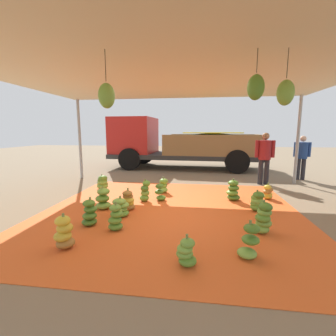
{
  "coord_description": "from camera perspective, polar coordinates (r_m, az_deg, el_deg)",
  "views": [
    {
      "loc": [
        0.59,
        -4.88,
        1.74
      ],
      "look_at": [
        -0.2,
        1.08,
        0.79
      ],
      "focal_mm": 24.92,
      "sensor_mm": 36.0,
      "label": 1
    }
  ],
  "objects": [
    {
      "name": "ground_plane",
      "position": [
        8.09,
        3.22,
        -3.48
      ],
      "size": [
        40.0,
        40.0,
        0.0
      ],
      "primitive_type": "plane",
      "color": "#7F6B51"
    },
    {
      "name": "banana_bunch_6",
      "position": [
        5.32,
        -9.67,
        -7.85
      ],
      "size": [
        0.39,
        0.39,
        0.49
      ],
      "color": "#996628",
      "rests_on": "tarp_orange"
    },
    {
      "name": "banana_bunch_10",
      "position": [
        4.31,
        -12.7,
        -11.85
      ],
      "size": [
        0.34,
        0.35,
        0.51
      ],
      "color": "#518428",
      "rests_on": "tarp_orange"
    },
    {
      "name": "banana_bunch_8",
      "position": [
        5.87,
        -5.64,
        -5.73
      ],
      "size": [
        0.35,
        0.36,
        0.57
      ],
      "color": "#60932D",
      "rests_on": "tarp_orange"
    },
    {
      "name": "banana_bunch_11",
      "position": [
        7.34,
        -15.73,
        -3.44
      ],
      "size": [
        0.44,
        0.44,
        0.45
      ],
      "color": "#75A83D",
      "rests_on": "tarp_orange"
    },
    {
      "name": "cargo_truck_main",
      "position": [
        11.21,
        2.22,
        6.1
      ],
      "size": [
        7.0,
        2.83,
        2.4
      ],
      "color": "#2D2D2D",
      "rests_on": "ground"
    },
    {
      "name": "banana_bunch_15",
      "position": [
        3.56,
        19.29,
        -16.71
      ],
      "size": [
        0.38,
        0.37,
        0.53
      ],
      "color": "#75A83D",
      "rests_on": "tarp_orange"
    },
    {
      "name": "banana_bunch_7",
      "position": [
        5.92,
        -1.99,
        -6.06
      ],
      "size": [
        0.36,
        0.31,
        0.49
      ],
      "color": "#518428",
      "rests_on": "tarp_orange"
    },
    {
      "name": "worker_0",
      "position": [
        9.64,
        29.92,
        2.92
      ],
      "size": [
        0.58,
        0.36,
        1.59
      ],
      "color": "#26262D",
      "rests_on": "ground"
    },
    {
      "name": "tarp_orange",
      "position": [
        5.21,
        0.64,
        -10.47
      ],
      "size": [
        5.54,
        5.42,
        0.01
      ],
      "primitive_type": "cube",
      "color": "#E05B23",
      "rests_on": "ground"
    },
    {
      "name": "banana_bunch_13",
      "position": [
        4.64,
        -18.62,
        -10.48
      ],
      "size": [
        0.36,
        0.38,
        0.53
      ],
      "color": "#477523",
      "rests_on": "tarp_orange"
    },
    {
      "name": "banana_bunch_1",
      "position": [
        6.16,
        15.64,
        -5.42
      ],
      "size": [
        0.42,
        0.4,
        0.56
      ],
      "color": "#477523",
      "rests_on": "tarp_orange"
    },
    {
      "name": "banana_bunch_5",
      "position": [
        5.52,
        21.02,
        -7.67
      ],
      "size": [
        0.38,
        0.38,
        0.48
      ],
      "color": "#518428",
      "rests_on": "tarp_orange"
    },
    {
      "name": "banana_bunch_0",
      "position": [
        5.47,
        -15.6,
        -7.4
      ],
      "size": [
        0.45,
        0.45,
        0.52
      ],
      "color": "#75A83D",
      "rests_on": "tarp_orange"
    },
    {
      "name": "banana_bunch_3",
      "position": [
        6.67,
        -1.24,
        -4.4
      ],
      "size": [
        0.34,
        0.39,
        0.45
      ],
      "color": "#75A83D",
      "rests_on": "tarp_orange"
    },
    {
      "name": "banana_bunch_12",
      "position": [
        3.23,
        4.47,
        -19.88
      ],
      "size": [
        0.34,
        0.33,
        0.42
      ],
      "color": "#518428",
      "rests_on": "tarp_orange"
    },
    {
      "name": "banana_bunch_4",
      "position": [
        6.58,
        23.23,
        -5.45
      ],
      "size": [
        0.34,
        0.32,
        0.43
      ],
      "color": "gold",
      "rests_on": "tarp_orange"
    },
    {
      "name": "banana_bunch_14",
      "position": [
        4.95,
        -11.57,
        -9.5
      ],
      "size": [
        0.44,
        0.43,
        0.43
      ],
      "color": "#60932D",
      "rests_on": "tarp_orange"
    },
    {
      "name": "worker_1",
      "position": [
        8.22,
        22.56,
        3.06
      ],
      "size": [
        0.62,
        0.38,
        1.7
      ],
      "color": "#26262D",
      "rests_on": "ground"
    },
    {
      "name": "banana_bunch_9",
      "position": [
        4.37,
        22.26,
        -11.4
      ],
      "size": [
        0.4,
        0.37,
        0.59
      ],
      "color": "#75A83D",
      "rests_on": "tarp_orange"
    },
    {
      "name": "tent_canopy",
      "position": [
        4.94,
        0.71,
        22.08
      ],
      "size": [
        8.0,
        7.0,
        2.95
      ],
      "color": "#9EA0A5",
      "rests_on": "ground"
    },
    {
      "name": "banana_bunch_2",
      "position": [
        3.92,
        -24.09,
        -14.33
      ],
      "size": [
        0.35,
        0.35,
        0.54
      ],
      "color": "#996628",
      "rests_on": "tarp_orange"
    }
  ]
}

